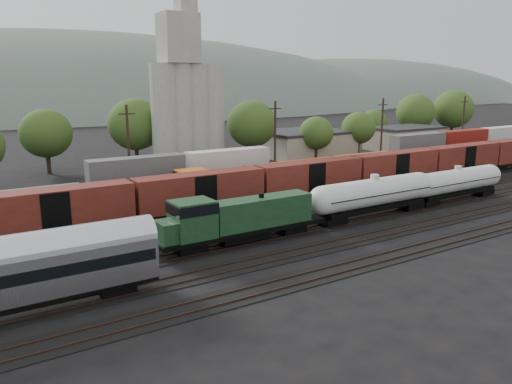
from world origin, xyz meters
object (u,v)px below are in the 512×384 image
green_locomotive (234,219)px  grain_silo (187,104)px  tank_car_a (374,194)px  orange_locomotive (224,184)px

green_locomotive → grain_silo: size_ratio=0.59×
green_locomotive → tank_car_a: 17.99m
tank_car_a → grain_silo: size_ratio=0.61×
green_locomotive → tank_car_a: size_ratio=0.97×
tank_car_a → orange_locomotive: (-10.79, 15.00, -0.25)m
green_locomotive → orange_locomotive: bearing=64.3°
orange_locomotive → grain_silo: grain_silo is taller
grain_silo → tank_car_a: bearing=-85.1°
tank_car_a → orange_locomotive: size_ratio=1.01×
green_locomotive → grain_silo: grain_silo is taller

